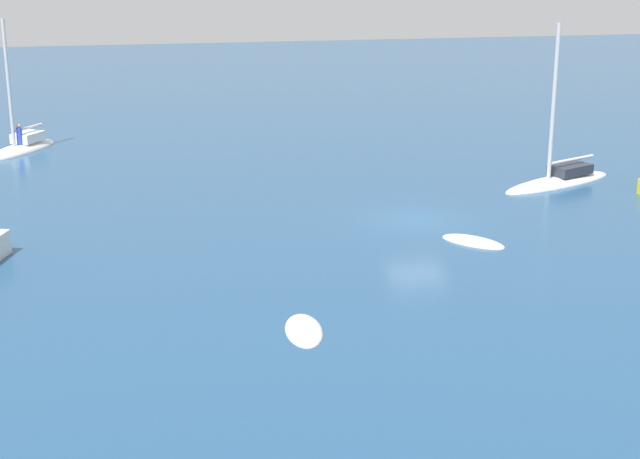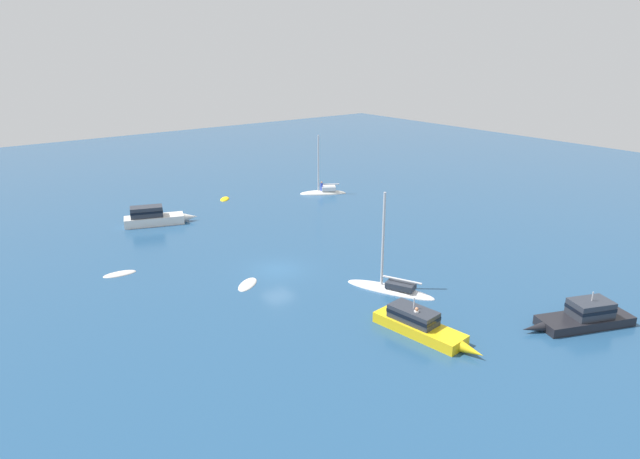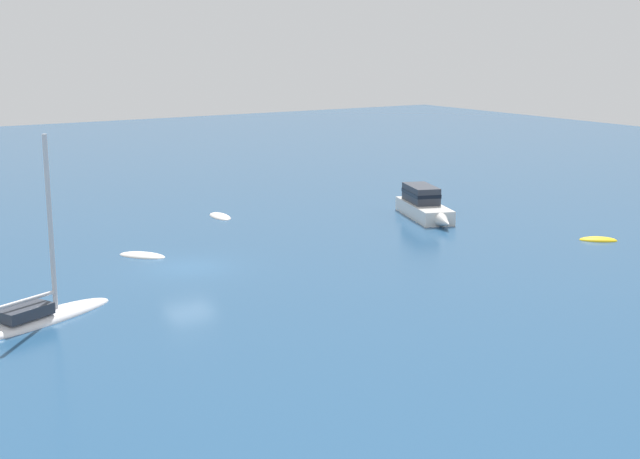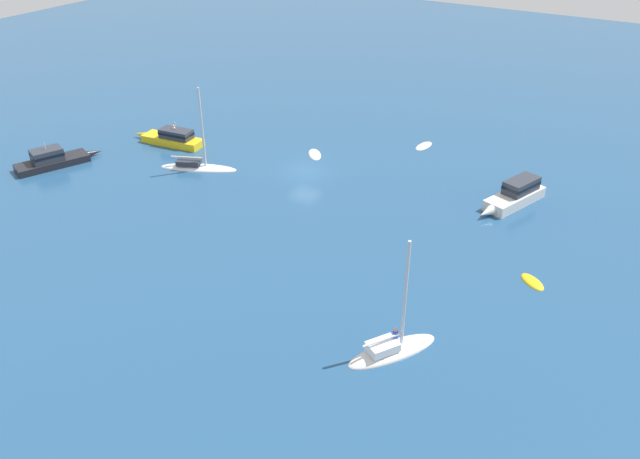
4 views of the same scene
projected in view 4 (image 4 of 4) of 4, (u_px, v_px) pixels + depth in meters
The scene contains 9 objects.
ground_plane at pixel (305, 171), 58.56m from camera, with size 160.00×160.00×0.00m, color navy.
sloop at pixel (197, 167), 58.88m from camera, with size 7.24×4.44×8.09m.
rib at pixel (532, 282), 43.26m from camera, with size 2.32×2.17×0.43m.
sailboat at pixel (392, 350), 37.08m from camera, with size 4.54×5.90×7.85m.
cabin_cruiser at pixel (172, 138), 63.65m from camera, with size 7.98×2.68×2.40m.
cabin_cruiser_1 at pixel (52, 159), 59.11m from camera, with size 4.46×7.98×2.41m.
rib_1 at pixel (315, 155), 61.70m from camera, with size 2.62×2.85×0.41m.
dinghy at pixel (424, 146), 63.48m from camera, with size 1.40×2.76×0.36m.
powerboat at pixel (515, 195), 52.64m from camera, with size 3.85×7.54×2.01m.
Camera 4 is at (-28.58, 44.92, 25.03)m, focal length 35.79 mm.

